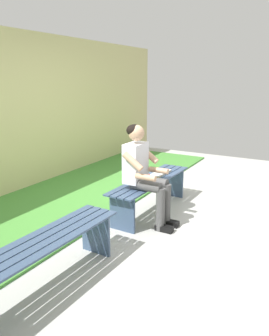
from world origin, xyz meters
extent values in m
cube|color=#B2B2AD|center=(1.03, 1.00, -0.02)|extent=(10.00, 7.00, 0.04)
cube|color=#478C38|center=(1.03, -1.45, 0.01)|extent=(9.00, 2.21, 0.03)
cube|color=#384C6B|center=(0.00, -0.15, 0.47)|extent=(1.71, 0.13, 0.02)
cube|color=#384C6B|center=(0.00, -0.05, 0.47)|extent=(1.71, 0.13, 0.02)
cube|color=#384C6B|center=(0.00, 0.05, 0.47)|extent=(1.71, 0.13, 0.02)
cube|color=#384C6B|center=(0.00, 0.15, 0.47)|extent=(1.71, 0.13, 0.02)
cube|color=#384C6B|center=(-0.73, 0.02, 0.23)|extent=(0.04, 0.35, 0.46)
cube|color=#384C6B|center=(0.73, -0.02, 0.23)|extent=(0.04, 0.35, 0.46)
cube|color=#384C6B|center=(2.06, -0.15, 0.47)|extent=(1.71, 0.13, 0.02)
cube|color=#384C6B|center=(2.06, -0.05, 0.47)|extent=(1.71, 0.13, 0.02)
cube|color=#384C6B|center=(2.07, 0.05, 0.47)|extent=(1.71, 0.13, 0.02)
cube|color=#384C6B|center=(2.07, 0.15, 0.47)|extent=(1.71, 0.13, 0.02)
cube|color=#384C6B|center=(1.33, 0.02, 0.23)|extent=(0.04, 0.35, 0.46)
cube|color=silver|center=(0.40, -0.02, 0.80)|extent=(0.34, 0.20, 0.50)
sphere|color=tan|center=(0.40, -0.01, 1.18)|extent=(0.20, 0.20, 0.20)
ellipsoid|color=black|center=(0.40, -0.04, 1.21)|extent=(0.20, 0.19, 0.15)
cylinder|color=#4C4C4C|center=(0.31, 0.18, 0.55)|extent=(0.13, 0.40, 0.13)
cylinder|color=#4C4C4C|center=(0.49, 0.18, 0.55)|extent=(0.13, 0.40, 0.13)
cylinder|color=#4C4C4C|center=(0.31, 0.38, 0.27)|extent=(0.11, 0.11, 0.55)
cube|color=black|center=(0.31, 0.44, 0.04)|extent=(0.10, 0.22, 0.07)
cylinder|color=#4C4C4C|center=(0.49, 0.38, 0.27)|extent=(0.11, 0.11, 0.55)
cube|color=black|center=(0.49, 0.44, 0.04)|extent=(0.10, 0.22, 0.07)
cylinder|color=tan|center=(0.19, 0.06, 0.87)|extent=(0.08, 0.28, 0.23)
cylinder|color=tan|center=(0.22, 0.22, 0.69)|extent=(0.07, 0.26, 0.07)
cylinder|color=tan|center=(0.61, 0.06, 0.87)|extent=(0.08, 0.28, 0.23)
cylinder|color=tan|center=(0.58, 0.22, 0.69)|extent=(0.07, 0.26, 0.07)
sphere|color=red|center=(0.00, -0.05, 0.51)|extent=(0.07, 0.07, 0.07)
cube|color=white|center=(-0.42, 0.01, 0.49)|extent=(0.20, 0.15, 0.02)
cube|color=white|center=(-0.21, 0.00, 0.49)|extent=(0.20, 0.15, 0.02)
cube|color=#BF8C1E|center=(-0.32, 0.00, 0.48)|extent=(0.42, 0.17, 0.01)
camera|label=1|loc=(3.91, 1.97, 1.83)|focal=35.29mm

